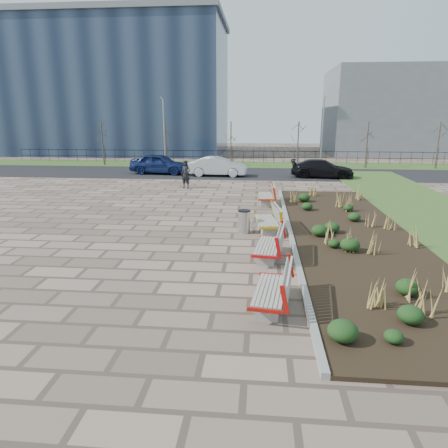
# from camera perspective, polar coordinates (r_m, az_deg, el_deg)

# --- Properties ---
(ground) EXTENTS (120.00, 120.00, 0.00)m
(ground) POSITION_cam_1_polar(r_m,az_deg,el_deg) (11.42, -8.98, -8.12)
(ground) COLOR #866C5C
(ground) RESTS_ON ground
(planting_bed) EXTENTS (4.50, 18.00, 0.10)m
(planting_bed) POSITION_cam_1_polar(r_m,az_deg,el_deg) (16.19, 17.67, -1.46)
(planting_bed) COLOR black
(planting_bed) RESTS_ON ground
(planting_curb) EXTENTS (0.16, 18.00, 0.15)m
(planting_curb) POSITION_cam_1_polar(r_m,az_deg,el_deg) (15.83, 9.42, -1.20)
(planting_curb) COLOR gray
(planting_curb) RESTS_ON ground
(grass_verge_far) EXTENTS (80.00, 5.00, 0.04)m
(grass_verge_far) POSITION_cam_1_polar(r_m,az_deg,el_deg) (38.51, 1.15, 8.50)
(grass_verge_far) COLOR #33511E
(grass_verge_far) RESTS_ON ground
(road) EXTENTS (80.00, 7.00, 0.02)m
(road) POSITION_cam_1_polar(r_m,az_deg,el_deg) (32.58, 0.39, 7.27)
(road) COLOR black
(road) RESTS_ON ground
(bench_a) EXTENTS (1.16, 2.20, 1.00)m
(bench_a) POSITION_cam_1_polar(r_m,az_deg,el_deg) (9.74, 6.62, -9.07)
(bench_a) COLOR #A3100A
(bench_a) RESTS_ON ground
(bench_b) EXTENTS (1.15, 2.20, 1.00)m
(bench_b) POSITION_cam_1_polar(r_m,az_deg,el_deg) (12.93, 6.30, -2.86)
(bench_b) COLOR #B70C0E
(bench_b) RESTS_ON ground
(bench_c) EXTENTS (1.17, 2.20, 1.00)m
(bench_c) POSITION_cam_1_polar(r_m,az_deg,el_deg) (16.02, 6.12, 0.68)
(bench_c) COLOR #DCA60B
(bench_c) RESTS_ON ground
(bench_d) EXTENTS (0.97, 2.13, 1.00)m
(bench_d) POSITION_cam_1_polar(r_m,az_deg,el_deg) (21.10, 5.94, 4.20)
(bench_d) COLOR red
(bench_d) RESTS_ON ground
(litter_bin) EXTENTS (0.48, 0.48, 0.89)m
(litter_bin) POSITION_cam_1_polar(r_m,az_deg,el_deg) (15.78, 2.89, 0.33)
(litter_bin) COLOR #B2B2B7
(litter_bin) RESTS_ON ground
(pedestrian) EXTENTS (0.75, 0.61, 1.77)m
(pedestrian) POSITION_cam_1_polar(r_m,az_deg,el_deg) (25.74, -5.49, 7.06)
(pedestrian) COLOR black
(pedestrian) RESTS_ON ground
(car_blue) EXTENTS (4.85, 2.39, 1.59)m
(car_blue) POSITION_cam_1_polar(r_m,az_deg,el_deg) (32.56, -9.19, 8.50)
(car_blue) COLOR #111E4D
(car_blue) RESTS_ON road
(car_silver) EXTENTS (4.49, 1.73, 1.46)m
(car_silver) POSITION_cam_1_polar(r_m,az_deg,el_deg) (30.95, -0.90, 8.23)
(car_silver) COLOR #B6BABE
(car_silver) RESTS_ON road
(car_black) EXTENTS (4.81, 2.41, 1.34)m
(car_black) POSITION_cam_1_polar(r_m,az_deg,el_deg) (31.02, 13.83, 7.70)
(car_black) COLOR black
(car_black) RESTS_ON road
(tree_a) EXTENTS (1.40, 1.40, 4.00)m
(tree_a) POSITION_cam_1_polar(r_m,az_deg,el_deg) (39.57, -16.95, 10.98)
(tree_a) COLOR #4C3D2D
(tree_a) RESTS_ON grass_verge_far
(tree_b) EXTENTS (1.40, 1.40, 4.00)m
(tree_b) POSITION_cam_1_polar(r_m,az_deg,el_deg) (37.76, -8.31, 11.29)
(tree_b) COLOR #4C3D2D
(tree_b) RESTS_ON grass_verge_far
(tree_c) EXTENTS (1.40, 1.40, 4.00)m
(tree_c) POSITION_cam_1_polar(r_m,az_deg,el_deg) (36.84, 0.99, 11.35)
(tree_c) COLOR #4C3D2D
(tree_c) RESTS_ON grass_verge_far
(tree_d) EXTENTS (1.40, 1.40, 4.00)m
(tree_d) POSITION_cam_1_polar(r_m,az_deg,el_deg) (36.89, 10.51, 11.11)
(tree_d) COLOR #4C3D2D
(tree_d) RESTS_ON grass_verge_far
(tree_e) EXTENTS (1.40, 1.40, 4.00)m
(tree_e) POSITION_cam_1_polar(r_m,az_deg,el_deg) (37.90, 19.73, 10.59)
(tree_e) COLOR #4C3D2D
(tree_e) RESTS_ON grass_verge_far
(tree_f) EXTENTS (1.40, 1.40, 4.00)m
(tree_f) POSITION_cam_1_polar(r_m,az_deg,el_deg) (39.80, 28.24, 9.88)
(tree_f) COLOR #4C3D2D
(tree_f) RESTS_ON grass_verge_far
(lamp_west) EXTENTS (0.24, 0.60, 6.00)m
(lamp_west) POSITION_cam_1_polar(r_m,az_deg,el_deg) (37.22, -8.55, 12.77)
(lamp_west) COLOR gray
(lamp_west) RESTS_ON grass_verge_far
(lamp_east) EXTENTS (0.24, 0.60, 6.00)m
(lamp_east) POSITION_cam_1_polar(r_m,az_deg,el_deg) (36.58, 13.85, 12.47)
(lamp_east) COLOR gray
(lamp_east) RESTS_ON grass_verge_far
(railing_fence) EXTENTS (44.00, 0.10, 1.20)m
(railing_fence) POSITION_cam_1_polar(r_m,az_deg,el_deg) (39.94, 1.31, 9.63)
(railing_fence) COLOR black
(railing_fence) RESTS_ON grass_verge_far
(building_glass) EXTENTS (40.00, 14.00, 15.00)m
(building_glass) POSITION_cam_1_polar(r_m,az_deg,el_deg) (55.99, -22.03, 17.20)
(building_glass) COLOR #192338
(building_glass) RESTS_ON ground
(building_grey) EXTENTS (18.00, 12.00, 10.00)m
(building_grey) POSITION_cam_1_polar(r_m,az_deg,el_deg) (54.96, 24.35, 14.40)
(building_grey) COLOR slate
(building_grey) RESTS_ON ground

